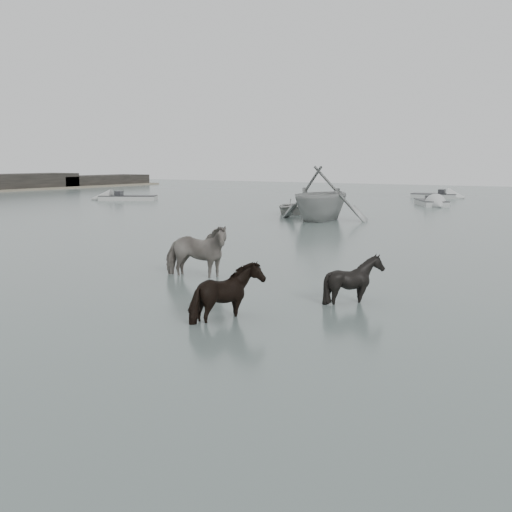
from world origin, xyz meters
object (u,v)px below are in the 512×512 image
(pony_black, at_px, (354,273))
(rowboat_lead, at_px, (300,205))
(pony_dark, at_px, (228,286))
(pony_pinto, at_px, (196,246))

(pony_black, bearing_deg, rowboat_lead, 21.18)
(pony_black, relative_size, rowboat_lead, 0.28)
(pony_dark, distance_m, rowboat_lead, 26.71)
(pony_black, height_order, rowboat_lead, pony_black)
(pony_pinto, relative_size, rowboat_lead, 0.42)
(pony_dark, relative_size, pony_black, 1.04)
(pony_black, bearing_deg, pony_pinto, 73.07)
(pony_pinto, height_order, pony_dark, pony_pinto)
(pony_dark, distance_m, pony_black, 3.26)
(pony_dark, bearing_deg, pony_pinto, 34.43)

